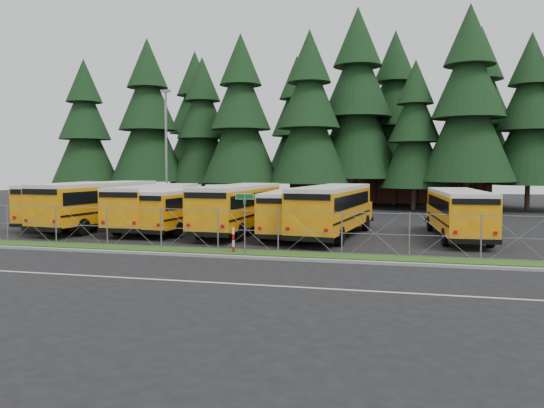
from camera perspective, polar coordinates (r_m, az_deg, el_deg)
The scene contains 30 objects.
ground at distance 26.62m, azimuth -3.06°, elevation -4.69°, with size 120.00×120.00×0.00m, color black.
curb at distance 23.69m, azimuth -5.24°, elevation -5.64°, with size 50.00×0.25×0.12m, color gray.
grass_verge at distance 25.01m, azimuth -4.19°, elevation -5.19°, with size 50.00×1.40×0.06m, color #1E4915.
road_lane_line at distance 19.22m, azimuth -10.04°, elevation -8.11°, with size 50.00×0.12×0.01m, color beige.
chainlink_fence at distance 25.53m, azimuth -3.71°, elevation -2.80°, with size 44.00×0.10×2.00m, color gray, non-canonical shape.
brick_building at distance 65.21m, azimuth 12.35°, elevation 3.01°, with size 22.00×10.00×6.00m, color brown.
bus_0 at distance 39.10m, azimuth -20.71°, elevation -0.02°, with size 2.62×11.10×2.91m, color orange, non-canonical shape.
bus_1 at distance 36.03m, azimuth -17.86°, elevation -0.18°, with size 2.73×11.56×3.03m, color orange, non-canonical shape.
bus_2 at distance 34.66m, azimuth -12.26°, elevation -0.38°, with size 2.57×10.91×2.86m, color orange, non-canonical shape.
bus_3 at distance 33.49m, azimuth -9.10°, elevation -0.65°, with size 2.40×10.18×2.67m, color orange, non-canonical shape.
bus_4 at distance 32.14m, azimuth -3.48°, elevation -0.56°, with size 2.64×11.20×2.94m, color orange, non-canonical shape.
bus_5 at distance 31.20m, azimuth 2.18°, elevation -0.96°, with size 2.38×10.08×2.64m, color orange, non-canonical shape.
bus_6 at distance 30.46m, azimuth 6.62°, elevation -0.82°, with size 2.66×11.26×2.95m, color orange, non-canonical shape.
bus_east at distance 31.33m, azimuth 19.35°, elevation -1.08°, with size 2.47×10.45×2.74m, color orange, non-canonical shape.
street_sign at distance 24.19m, azimuth -2.96°, elevation -0.71°, with size 0.84×0.55×2.81m.
striped_bollard at distance 24.85m, azimuth -4.18°, elevation -3.92°, with size 0.11×0.11×1.20m, color #B20C0C.
light_standard at distance 43.49m, azimuth -11.30°, elevation 5.88°, with size 0.70×0.35×10.14m.
conifer_0 at distance 59.25m, azimuth -19.47°, elevation 7.27°, with size 6.90×6.90×15.26m, color black, non-canonical shape.
conifer_1 at distance 57.25m, azimuth -13.19°, elevation 8.55°, with size 7.83×7.83×17.33m, color black, non-canonical shape.
conifer_2 at distance 56.29m, azimuth -7.46°, elevation 7.73°, with size 6.97×6.97×15.42m, color black, non-canonical shape.
conifer_3 at distance 52.36m, azimuth -3.38°, elevation 8.88°, with size 7.67×7.67×16.95m, color black, non-canonical shape.
conifer_4 at distance 51.03m, azimuth 4.02°, elevation 9.02°, with size 7.68×7.68×16.99m, color black, non-canonical shape.
conifer_5 at distance 54.28m, azimuth 9.13°, elevation 10.18°, with size 8.96×8.96×19.82m, color black, non-canonical shape.
conifer_6 at distance 51.76m, azimuth 15.09°, elevation 7.18°, with size 6.34×6.34×14.03m, color black, non-canonical shape.
conifer_7 at distance 51.15m, azimuth 20.36°, elevation 9.62°, with size 8.36×8.36×18.49m, color black, non-canonical shape.
conifer_8 at distance 54.30m, azimuth 25.97°, elevation 7.94°, with size 7.35×7.35×16.25m, color black, non-canonical shape.
conifer_10 at distance 63.71m, azimuth -8.24°, elevation 8.24°, with size 7.94×7.94×17.56m, color black, non-canonical shape.
conifer_11 at distance 61.97m, azimuth 2.68°, elevation 8.05°, with size 7.59×7.59×16.79m, color black, non-canonical shape.
conifer_12 at distance 57.98m, azimuth 13.04°, elevation 8.98°, with size 8.28×8.28×18.30m, color black, non-canonical shape.
conifer_13 at distance 58.25m, azimuth 21.42°, elevation 8.70°, with size 8.20×8.20×18.15m, color black, non-canonical shape.
Camera 1 is at (7.62, -25.18, 4.02)m, focal length 35.00 mm.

